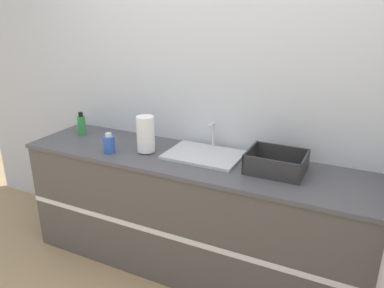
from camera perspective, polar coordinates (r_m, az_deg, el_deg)
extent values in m
plane|color=tan|center=(2.92, -3.10, -21.08)|extent=(12.00, 12.00, 0.00)
cube|color=silver|center=(2.84, 2.72, 7.47)|extent=(4.95, 0.06, 2.60)
cube|color=#514C47|center=(2.88, -0.27, -10.84)|extent=(2.55, 0.61, 0.88)
cube|color=white|center=(2.65, -3.24, -13.84)|extent=(2.55, 0.01, 0.04)
cube|color=#4C4C51|center=(2.67, -0.29, -2.42)|extent=(2.57, 0.63, 0.03)
cube|color=silver|center=(2.69, 1.82, -1.66)|extent=(0.53, 0.38, 0.02)
cylinder|color=silver|center=(2.81, 3.29, 1.42)|extent=(0.02, 0.02, 0.18)
cylinder|color=silver|center=(2.73, 2.89, 2.90)|extent=(0.02, 0.11, 0.02)
cylinder|color=#4C4C51|center=(2.79, -6.97, -1.13)|extent=(0.10, 0.10, 0.01)
cylinder|color=white|center=(2.74, -7.09, 1.53)|extent=(0.13, 0.13, 0.26)
cube|color=#2D2D2D|center=(2.51, 12.62, -3.92)|extent=(0.37, 0.30, 0.01)
cube|color=#2D2D2D|center=(2.36, 11.89, -3.74)|extent=(0.37, 0.01, 0.12)
cube|color=#2D2D2D|center=(2.62, 13.50, -1.41)|extent=(0.37, 0.01, 0.12)
cube|color=#2D2D2D|center=(2.53, 8.81, -1.86)|extent=(0.01, 0.30, 0.12)
cube|color=#2D2D2D|center=(2.46, 16.78, -3.18)|extent=(0.01, 0.30, 0.12)
cylinder|color=#2D56B7|center=(2.81, -12.50, -0.08)|extent=(0.08, 0.08, 0.12)
cylinder|color=silver|center=(2.78, -12.61, 1.38)|extent=(0.05, 0.05, 0.03)
cylinder|color=#2D8C3D|center=(3.26, -16.45, 2.72)|extent=(0.07, 0.07, 0.16)
cylinder|color=black|center=(3.23, -16.62, 4.35)|extent=(0.04, 0.04, 0.03)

